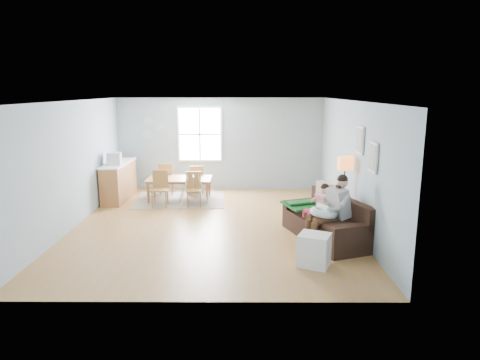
{
  "coord_description": "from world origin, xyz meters",
  "views": [
    {
      "loc": [
        0.64,
        -9.02,
        2.93
      ],
      "look_at": [
        0.59,
        0.07,
        1.0
      ],
      "focal_mm": 32.0,
      "sensor_mm": 36.0,
      "label": 1
    }
  ],
  "objects_px": {
    "baby_swing": "(194,192)",
    "counter": "(119,181)",
    "chair_se": "(194,187)",
    "chair_nw": "(166,177)",
    "monitor": "(114,159)",
    "chair_ne": "(197,178)",
    "dining_table": "(180,189)",
    "storage_cube": "(314,250)",
    "chair_sw": "(160,186)",
    "floor_lamp": "(345,169)",
    "father": "(331,208)",
    "sofa": "(328,224)",
    "toddler": "(320,201)"
  },
  "relations": [
    {
      "from": "chair_ne",
      "to": "monitor",
      "type": "relative_size",
      "value": 2.26
    },
    {
      "from": "storage_cube",
      "to": "baby_swing",
      "type": "distance_m",
      "value": 4.46
    },
    {
      "from": "chair_se",
      "to": "chair_nw",
      "type": "distance_m",
      "value": 1.45
    },
    {
      "from": "monitor",
      "to": "baby_swing",
      "type": "relative_size",
      "value": 0.41
    },
    {
      "from": "monitor",
      "to": "dining_table",
      "type": "bearing_deg",
      "value": 8.29
    },
    {
      "from": "monitor",
      "to": "chair_ne",
      "type": "bearing_deg",
      "value": 22.51
    },
    {
      "from": "sofa",
      "to": "baby_swing",
      "type": "bearing_deg",
      "value": 140.9
    },
    {
      "from": "father",
      "to": "counter",
      "type": "height_order",
      "value": "father"
    },
    {
      "from": "toddler",
      "to": "counter",
      "type": "height_order",
      "value": "toddler"
    },
    {
      "from": "floor_lamp",
      "to": "monitor",
      "type": "distance_m",
      "value": 5.88
    },
    {
      "from": "floor_lamp",
      "to": "chair_sw",
      "type": "relative_size",
      "value": 1.69
    },
    {
      "from": "toddler",
      "to": "baby_swing",
      "type": "bearing_deg",
      "value": 141.53
    },
    {
      "from": "dining_table",
      "to": "chair_se",
      "type": "height_order",
      "value": "chair_se"
    },
    {
      "from": "chair_sw",
      "to": "dining_table",
      "type": "bearing_deg",
      "value": 56.13
    },
    {
      "from": "sofa",
      "to": "chair_nw",
      "type": "relative_size",
      "value": 2.49
    },
    {
      "from": "storage_cube",
      "to": "dining_table",
      "type": "bearing_deg",
      "value": 123.51
    },
    {
      "from": "sofa",
      "to": "storage_cube",
      "type": "distance_m",
      "value": 1.43
    },
    {
      "from": "toddler",
      "to": "chair_nw",
      "type": "xyz_separation_m",
      "value": [
        -3.71,
        3.43,
        -0.21
      ]
    },
    {
      "from": "chair_ne",
      "to": "chair_nw",
      "type": "bearing_deg",
      "value": -177.05
    },
    {
      "from": "storage_cube",
      "to": "baby_swing",
      "type": "relative_size",
      "value": 0.69
    },
    {
      "from": "chair_sw",
      "to": "counter",
      "type": "height_order",
      "value": "counter"
    },
    {
      "from": "dining_table",
      "to": "chair_ne",
      "type": "relative_size",
      "value": 2.02
    },
    {
      "from": "chair_sw",
      "to": "monitor",
      "type": "distance_m",
      "value": 1.45
    },
    {
      "from": "dining_table",
      "to": "chair_nw",
      "type": "relative_size",
      "value": 1.87
    },
    {
      "from": "floor_lamp",
      "to": "counter",
      "type": "bearing_deg",
      "value": 156.03
    },
    {
      "from": "floor_lamp",
      "to": "counter",
      "type": "height_order",
      "value": "floor_lamp"
    },
    {
      "from": "father",
      "to": "chair_nw",
      "type": "distance_m",
      "value": 5.49
    },
    {
      "from": "dining_table",
      "to": "chair_ne",
      "type": "height_order",
      "value": "chair_ne"
    },
    {
      "from": "toddler",
      "to": "chair_ne",
      "type": "distance_m",
      "value": 4.5
    },
    {
      "from": "chair_se",
      "to": "chair_nw",
      "type": "bearing_deg",
      "value": 128.35
    },
    {
      "from": "baby_swing",
      "to": "father",
      "type": "bearing_deg",
      "value": -42.96
    },
    {
      "from": "baby_swing",
      "to": "counter",
      "type": "bearing_deg",
      "value": 160.66
    },
    {
      "from": "storage_cube",
      "to": "chair_se",
      "type": "xyz_separation_m",
      "value": [
        -2.44,
        3.79,
        0.22
      ]
    },
    {
      "from": "father",
      "to": "chair_se",
      "type": "distance_m",
      "value": 4.05
    },
    {
      "from": "father",
      "to": "toddler",
      "type": "relative_size",
      "value": 1.55
    },
    {
      "from": "counter",
      "to": "baby_swing",
      "type": "distance_m",
      "value": 2.24
    },
    {
      "from": "storage_cube",
      "to": "chair_sw",
      "type": "relative_size",
      "value": 0.69
    },
    {
      "from": "sofa",
      "to": "baby_swing",
      "type": "xyz_separation_m",
      "value": [
        -2.95,
        2.4,
        0.07
      ]
    },
    {
      "from": "sofa",
      "to": "toddler",
      "type": "distance_m",
      "value": 0.48
    },
    {
      "from": "dining_table",
      "to": "baby_swing",
      "type": "xyz_separation_m",
      "value": [
        0.45,
        -0.63,
        0.07
      ]
    },
    {
      "from": "sofa",
      "to": "chair_sw",
      "type": "xyz_separation_m",
      "value": [
        -3.8,
        2.43,
        0.22
      ]
    },
    {
      "from": "chair_sw",
      "to": "chair_se",
      "type": "bearing_deg",
      "value": 2.06
    },
    {
      "from": "father",
      "to": "storage_cube",
      "type": "xyz_separation_m",
      "value": [
        -0.48,
        -1.01,
        -0.45
      ]
    },
    {
      "from": "toddler",
      "to": "chair_se",
      "type": "height_order",
      "value": "toddler"
    },
    {
      "from": "sofa",
      "to": "dining_table",
      "type": "height_order",
      "value": "sofa"
    },
    {
      "from": "storage_cube",
      "to": "chair_nw",
      "type": "distance_m",
      "value": 5.97
    },
    {
      "from": "monitor",
      "to": "sofa",
      "type": "bearing_deg",
      "value": -28.95
    },
    {
      "from": "father",
      "to": "floor_lamp",
      "type": "bearing_deg",
      "value": 65.24
    },
    {
      "from": "toddler",
      "to": "dining_table",
      "type": "xyz_separation_m",
      "value": [
        -3.26,
        2.86,
        -0.43
      ]
    },
    {
      "from": "sofa",
      "to": "storage_cube",
      "type": "height_order",
      "value": "sofa"
    }
  ]
}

